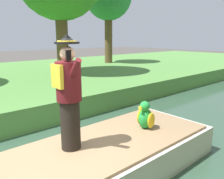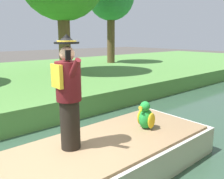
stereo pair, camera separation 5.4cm
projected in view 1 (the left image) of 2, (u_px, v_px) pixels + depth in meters
name	position (u px, v px, depth m)	size (l,w,h in m)	color
boat	(111.00, 155.00, 4.23)	(1.83, 4.21, 0.61)	silver
person_pirate	(69.00, 94.00, 3.65)	(0.61, 0.42, 1.85)	black
parrot_plush	(146.00, 117.00, 4.64)	(0.36, 0.35, 0.57)	green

